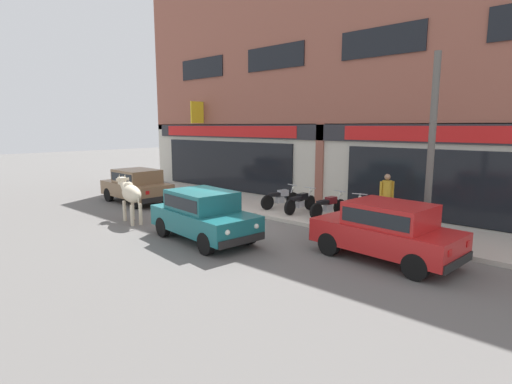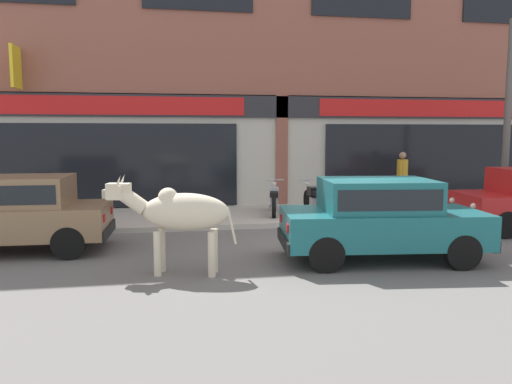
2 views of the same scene
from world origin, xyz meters
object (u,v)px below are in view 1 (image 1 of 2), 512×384
pedestrian (387,192)px  utility_pole (431,151)px  car_1 (203,213)px  car_3 (137,184)px  motorcycle_1 (300,202)px  car_0 (387,228)px  motorcycle_3 (355,211)px  cow (131,194)px  motorcycle_2 (328,206)px  motorcycle_0 (280,198)px

pedestrian → utility_pole: (1.99, -1.84, 1.54)m
car_1 → car_3: (-6.59, 1.78, 0.00)m
car_3 → motorcycle_1: size_ratio=2.02×
car_0 → motorcycle_3: bearing=131.4°
cow → motorcycle_3: size_ratio=1.19×
motorcycle_2 → cow: bearing=-134.7°
pedestrian → motorcycle_2: bearing=-155.8°
car_1 → motorcycle_3: (2.39, 4.54, -0.30)m
car_0 → car_3: same height
motorcycle_2 → car_0: bearing=-38.6°
motorcycle_3 → utility_pole: bearing=-19.8°
cow → pedestrian: size_ratio=1.32×
cow → motorcycle_2: cow is taller
motorcycle_3 → motorcycle_2: bearing=175.5°
car_1 → motorcycle_0: bearing=101.2°
car_0 → motorcycle_1: 5.28m
motorcycle_2 → pedestrian: 2.03m
motorcycle_0 → car_0: bearing=-26.2°
motorcycle_3 → motorcycle_0: bearing=177.5°
car_1 → cow: bearing=-175.6°
motorcycle_0 → motorcycle_3: same height
car_0 → cow: bearing=-165.2°
car_0 → car_1: size_ratio=0.99×
car_1 → utility_pole: bearing=35.2°
motorcycle_0 → motorcycle_2: size_ratio=0.99×
motorcycle_3 → utility_pole: size_ratio=0.35×
cow → motorcycle_0: (2.61, 4.95, -0.49)m
motorcycle_0 → pedestrian: bearing=10.4°
car_1 → utility_pole: (5.07, 3.57, 1.84)m
car_3 → motorcycle_3: car_3 is taller
motorcycle_1 → pedestrian: pedestrian is taller
car_3 → motorcycle_3: 9.40m
cow → car_1: (3.53, 0.27, -0.19)m
cow → motorcycle_3: 7.65m
motorcycle_1 → pedestrian: (2.94, 0.87, 0.60)m
car_1 → motorcycle_0: car_1 is taller
car_3 → utility_pole: size_ratio=0.72×
car_3 → motorcycle_2: 8.41m
motorcycle_2 → motorcycle_3: size_ratio=1.01×
car_0 → pedestrian: 3.88m
utility_pole → car_0: bearing=-102.1°
motorcycle_0 → motorcycle_3: (3.32, -0.14, 0.00)m
cow → car_0: 8.53m
car_1 → utility_pole: size_ratio=0.74×
cow → car_1: cow is taller
car_1 → car_3: same height
car_1 → motorcycle_1: bearing=88.2°
motorcycle_1 → motorcycle_3: 2.25m
car_3 → utility_pole: bearing=8.8°
car_1 → motorcycle_1: 4.56m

